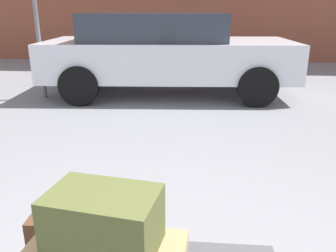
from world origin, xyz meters
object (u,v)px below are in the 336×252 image
object	(u,v)px
parked_car	(166,52)
bollard_kerb_near	(294,63)
duffel_bag_brown_center	(101,236)
duffel_bag_olive_topmost_pile	(104,221)
no_parking_sign	(35,3)

from	to	relation	value
parked_car	bollard_kerb_near	size ratio (longest dim) A/B	7.44
duffel_bag_brown_center	duffel_bag_olive_topmost_pile	world-z (taller)	duffel_bag_olive_topmost_pile
duffel_bag_olive_topmost_pile	no_parking_sign	bearing A→B (deg)	126.06
parked_car	no_parking_sign	bearing A→B (deg)	-166.24
duffel_bag_olive_topmost_pile	bollard_kerb_near	distance (m)	7.78
duffel_bag_brown_center	parked_car	xyz separation A→B (m)	(-0.17, 4.95, 0.26)
duffel_bag_brown_center	duffel_bag_olive_topmost_pile	bearing A→B (deg)	-71.49
bollard_kerb_near	parked_car	bearing A→B (deg)	-143.28
bollard_kerb_near	no_parking_sign	bearing A→B (deg)	-151.92
parked_car	no_parking_sign	xyz separation A→B (m)	(-2.08, -0.51, 0.81)
parked_car	bollard_kerb_near	world-z (taller)	parked_car
duffel_bag_brown_center	no_parking_sign	distance (m)	5.09
duffel_bag_olive_topmost_pile	no_parking_sign	size ratio (longest dim) A/B	0.15
parked_car	no_parking_sign	distance (m)	2.29
duffel_bag_brown_center	no_parking_sign	world-z (taller)	no_parking_sign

